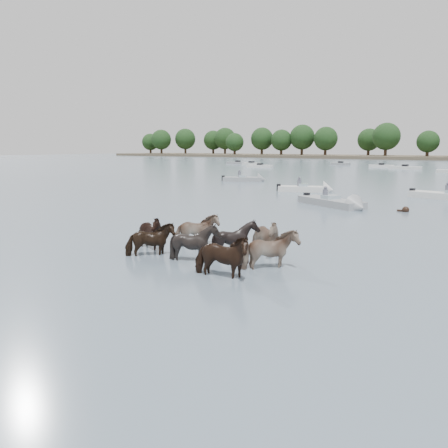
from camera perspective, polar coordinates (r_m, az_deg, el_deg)
The scene contains 8 objects.
ground at distance 13.42m, azimuth -4.04°, elevation -7.39°, with size 400.00×400.00×0.00m, color #495B69.
shoreline at distance 178.07m, azimuth 7.99°, elevation 8.69°, with size 160.00×30.00×1.00m, color #4C4233.
pony_herd at distance 16.04m, azimuth -1.87°, elevation -2.52°, with size 7.33×4.82×1.67m.
swimming_pony at distance 29.74m, azimuth 22.27°, elevation 1.67°, with size 0.72×0.44×0.44m.
motorboat_a at distance 40.70m, azimuth 11.20°, elevation 4.43°, with size 5.13×3.27×1.92m.
motorboat_b at distance 30.65m, azimuth 14.52°, elevation 2.55°, with size 5.82×4.20×1.92m.
motorboat_f at distance 52.45m, azimuth 3.18°, elevation 5.79°, with size 5.14×3.80×1.92m.
treeline at distance 178.47m, azimuth 6.36°, elevation 10.79°, with size 145.24×21.61×12.30m.
Camera 1 is at (7.90, -10.09, 3.98)m, focal length 35.47 mm.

